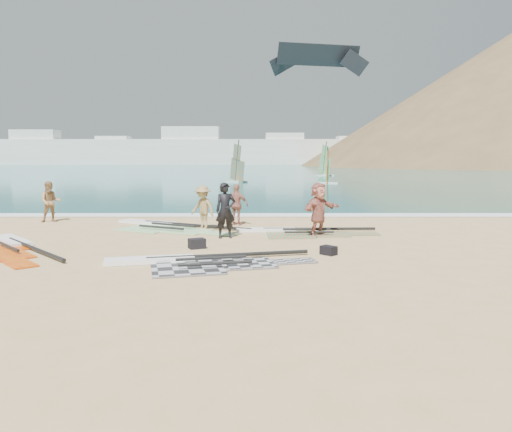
{
  "coord_description": "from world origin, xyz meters",
  "views": [
    {
      "loc": [
        0.73,
        -12.04,
        2.96
      ],
      "look_at": [
        0.74,
        4.0,
        1.0
      ],
      "focal_mm": 35.0,
      "sensor_mm": 36.0,
      "label": 1
    }
  ],
  "objects_px": {
    "person_wetsuit": "(225,210)",
    "beachgoer_mid": "(203,207)",
    "gear_bag_near": "(197,244)",
    "rig_green": "(165,226)",
    "rig_red": "(6,247)",
    "gear_bag_far": "(329,250)",
    "rig_grey": "(194,262)",
    "beachgoer_right": "(319,209)",
    "beachgoer_back": "(237,205)",
    "beachgoer_left": "(50,202)",
    "rig_orange": "(295,232)"
  },
  "relations": [
    {
      "from": "rig_red",
      "to": "beachgoer_left",
      "type": "relative_size",
      "value": 2.96
    },
    {
      "from": "rig_grey",
      "to": "beachgoer_right",
      "type": "relative_size",
      "value": 2.99
    },
    {
      "from": "rig_grey",
      "to": "rig_red",
      "type": "height_order",
      "value": "same"
    },
    {
      "from": "gear_bag_near",
      "to": "beachgoer_right",
      "type": "xyz_separation_m",
      "value": [
        4.18,
        2.43,
        0.83
      ]
    },
    {
      "from": "rig_red",
      "to": "gear_bag_far",
      "type": "bearing_deg",
      "value": 42.23
    },
    {
      "from": "rig_green",
      "to": "beachgoer_right",
      "type": "height_order",
      "value": "beachgoer_right"
    },
    {
      "from": "rig_red",
      "to": "beachgoer_right",
      "type": "xyz_separation_m",
      "value": [
        10.24,
        2.48,
        0.94
      ]
    },
    {
      "from": "rig_green",
      "to": "beachgoer_left",
      "type": "distance_m",
      "value": 5.71
    },
    {
      "from": "rig_green",
      "to": "beachgoer_right",
      "type": "relative_size",
      "value": 2.96
    },
    {
      "from": "beachgoer_mid",
      "to": "rig_green",
      "type": "bearing_deg",
      "value": -157.7
    },
    {
      "from": "rig_grey",
      "to": "person_wetsuit",
      "type": "bearing_deg",
      "value": 68.38
    },
    {
      "from": "beachgoer_mid",
      "to": "beachgoer_right",
      "type": "relative_size",
      "value": 0.88
    },
    {
      "from": "gear_bag_near",
      "to": "beachgoer_mid",
      "type": "xyz_separation_m",
      "value": [
        -0.25,
        4.24,
        0.72
      ]
    },
    {
      "from": "rig_orange",
      "to": "gear_bag_near",
      "type": "height_order",
      "value": "gear_bag_near"
    },
    {
      "from": "rig_green",
      "to": "rig_red",
      "type": "relative_size",
      "value": 1.1
    },
    {
      "from": "rig_green",
      "to": "beachgoer_mid",
      "type": "bearing_deg",
      "value": 13.93
    },
    {
      "from": "person_wetsuit",
      "to": "beachgoer_mid",
      "type": "distance_m",
      "value": 2.45
    },
    {
      "from": "gear_bag_far",
      "to": "beachgoer_right",
      "type": "distance_m",
      "value": 3.57
    },
    {
      "from": "rig_green",
      "to": "person_wetsuit",
      "type": "distance_m",
      "value": 3.84
    },
    {
      "from": "rig_orange",
      "to": "beachgoer_mid",
      "type": "relative_size",
      "value": 3.12
    },
    {
      "from": "rig_green",
      "to": "rig_red",
      "type": "bearing_deg",
      "value": -104.6
    },
    {
      "from": "rig_grey",
      "to": "beachgoer_back",
      "type": "bearing_deg",
      "value": 69.72
    },
    {
      "from": "rig_grey",
      "to": "rig_orange",
      "type": "distance_m",
      "value": 6.27
    },
    {
      "from": "rig_red",
      "to": "gear_bag_near",
      "type": "distance_m",
      "value": 6.06
    },
    {
      "from": "beachgoer_left",
      "to": "beachgoer_back",
      "type": "bearing_deg",
      "value": -28.3
    },
    {
      "from": "gear_bag_far",
      "to": "person_wetsuit",
      "type": "height_order",
      "value": "person_wetsuit"
    },
    {
      "from": "person_wetsuit",
      "to": "beachgoer_left",
      "type": "bearing_deg",
      "value": 136.55
    },
    {
      "from": "rig_orange",
      "to": "beachgoer_mid",
      "type": "distance_m",
      "value": 3.88
    },
    {
      "from": "gear_bag_near",
      "to": "person_wetsuit",
      "type": "relative_size",
      "value": 0.25
    },
    {
      "from": "beachgoer_left",
      "to": "beachgoer_back",
      "type": "xyz_separation_m",
      "value": [
        8.33,
        -1.05,
        -0.03
      ]
    },
    {
      "from": "rig_green",
      "to": "rig_red",
      "type": "xyz_separation_m",
      "value": [
        -4.18,
        -4.68,
        -0.0
      ]
    },
    {
      "from": "beachgoer_mid",
      "to": "beachgoer_right",
      "type": "height_order",
      "value": "beachgoer_right"
    },
    {
      "from": "beachgoer_left",
      "to": "rig_red",
      "type": "bearing_deg",
      "value": -100.67
    },
    {
      "from": "rig_orange",
      "to": "beachgoer_left",
      "type": "distance_m",
      "value": 11.14
    },
    {
      "from": "rig_green",
      "to": "beachgoer_mid",
      "type": "xyz_separation_m",
      "value": [
        1.63,
        -0.38,
        0.82
      ]
    },
    {
      "from": "rig_green",
      "to": "gear_bag_far",
      "type": "relative_size",
      "value": 13.07
    },
    {
      "from": "rig_grey",
      "to": "rig_red",
      "type": "relative_size",
      "value": 1.11
    },
    {
      "from": "beachgoer_left",
      "to": "rig_green",
      "type": "bearing_deg",
      "value": -39.18
    },
    {
      "from": "gear_bag_near",
      "to": "beachgoer_back",
      "type": "xyz_separation_m",
      "value": [
        1.08,
        5.33,
        0.72
      ]
    },
    {
      "from": "rig_red",
      "to": "gear_bag_near",
      "type": "height_order",
      "value": "gear_bag_near"
    },
    {
      "from": "rig_orange",
      "to": "beachgoer_right",
      "type": "relative_size",
      "value": 2.75
    },
    {
      "from": "gear_bag_near",
      "to": "rig_red",
      "type": "bearing_deg",
      "value": -179.49
    },
    {
      "from": "gear_bag_near",
      "to": "gear_bag_far",
      "type": "relative_size",
      "value": 1.11
    },
    {
      "from": "rig_grey",
      "to": "beachgoer_left",
      "type": "distance_m",
      "value": 11.45
    },
    {
      "from": "rig_red",
      "to": "gear_bag_far",
      "type": "relative_size",
      "value": 11.88
    },
    {
      "from": "gear_bag_near",
      "to": "person_wetsuit",
      "type": "bearing_deg",
      "value": 68.59
    },
    {
      "from": "gear_bag_near",
      "to": "beachgoer_right",
      "type": "bearing_deg",
      "value": 30.11
    },
    {
      "from": "person_wetsuit",
      "to": "rig_orange",
      "type": "bearing_deg",
      "value": 7.79
    },
    {
      "from": "rig_green",
      "to": "person_wetsuit",
      "type": "bearing_deg",
      "value": -16.92
    },
    {
      "from": "beachgoer_back",
      "to": "gear_bag_far",
      "type": "bearing_deg",
      "value": 137.69
    }
  ]
}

